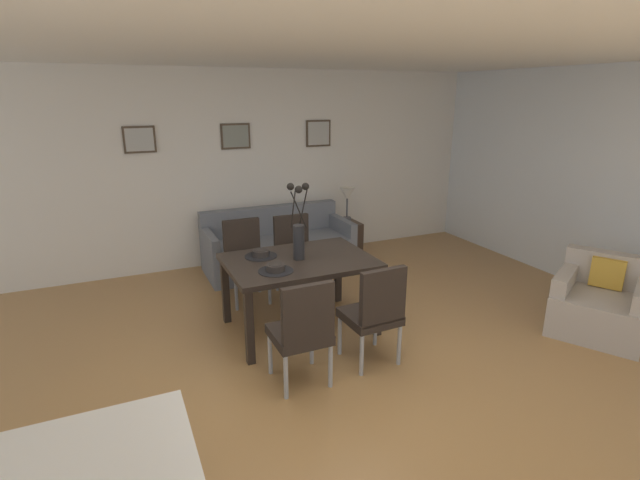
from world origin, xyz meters
name	(u,v)px	position (x,y,z in m)	size (l,w,h in m)	color
ground_plane	(341,377)	(0.00, 0.00, 0.00)	(9.00, 9.00, 0.00)	#A87A47
back_wall_panel	(235,169)	(0.00, 3.25, 1.30)	(9.00, 0.10, 2.60)	white
side_window_wall	(615,184)	(3.65, 0.40, 1.30)	(0.10, 6.30, 2.60)	white
ceiling_panel	(322,43)	(0.00, 0.40, 2.64)	(9.00, 7.20, 0.08)	white
dining_table	(299,267)	(0.01, 0.95, 0.65)	(1.40, 1.00, 0.74)	black
dining_chair_near_left	(303,328)	(-0.33, 0.02, 0.51)	(0.44, 0.44, 0.92)	black
dining_chair_near_right	(245,256)	(-0.28, 1.89, 0.51)	(0.44, 0.44, 0.92)	black
dining_chair_far_left	(375,310)	(0.35, 0.07, 0.51)	(0.46, 0.46, 0.92)	black
dining_chair_far_right	(295,251)	(0.31, 1.84, 0.51)	(0.45, 0.45, 0.92)	black
centerpiece_vase	(299,231)	(0.01, 0.96, 1.02)	(0.21, 0.23, 0.73)	#232326
placemat_near_left	(276,271)	(-0.30, 0.73, 0.74)	(0.32, 0.32, 0.01)	black
bowl_near_left	(276,267)	(-0.30, 0.73, 0.78)	(0.17, 0.17, 0.07)	#2D2826
placemat_near_right	(261,256)	(-0.30, 1.18, 0.74)	(0.32, 0.32, 0.01)	black
bowl_near_right	(261,252)	(-0.30, 1.18, 0.78)	(0.17, 0.17, 0.07)	#2D2826
sofa	(278,248)	(0.39, 2.70, 0.28)	(1.93, 0.84, 0.80)	slate
side_table	(346,240)	(1.44, 2.71, 0.26)	(0.36, 0.36, 0.52)	#3D2D23
table_lamp	(347,197)	(1.44, 2.71, 0.89)	(0.22, 0.22, 0.51)	#4C4C51
armchair	(600,304)	(2.70, -0.31, 0.29)	(1.09, 1.09, 0.75)	#ADA399
framed_picture_left	(139,140)	(-1.18, 3.18, 1.74)	(0.38, 0.03, 0.33)	#473828
framed_picture_center	(236,136)	(0.01, 3.18, 1.74)	(0.39, 0.03, 0.33)	#473828
framed_picture_right	(318,133)	(1.21, 3.18, 1.74)	(0.37, 0.03, 0.37)	#473828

